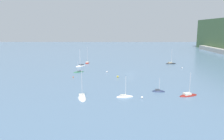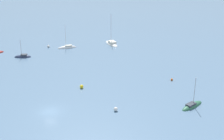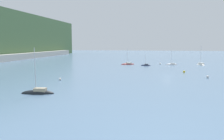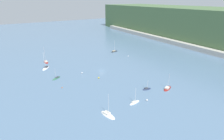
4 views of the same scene
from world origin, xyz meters
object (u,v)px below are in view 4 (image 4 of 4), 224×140
Objects in this scene: sailboat_2 at (135,103)px; mooring_buoy_4 at (147,100)px; sailboat_0 at (46,68)px; mooring_buoy_3 at (62,87)px; sailboat_4 at (167,89)px; mooring_buoy_1 at (99,78)px; sailboat_5 at (56,78)px; sailboat_1 at (147,89)px; mooring_buoy_0 at (82,73)px; mooring_buoy_2 at (128,56)px; sailboat_7 at (108,115)px; sailboat_6 at (46,62)px; sailboat_3 at (114,52)px.

sailboat_2 reaches higher than mooring_buoy_4.
sailboat_0 is 22.03× the size of mooring_buoy_3.
sailboat_4 reaches higher than mooring_buoy_1.
sailboat_5 is (-45.17, -48.96, -0.05)m from sailboat_4.
sailboat_2 is 15.46× the size of mooring_buoy_3.
sailboat_1 is 7.32× the size of mooring_buoy_0.
mooring_buoy_3 is (13.18, -17.24, -0.15)m from mooring_buoy_0.
mooring_buoy_2 is (-52.62, 25.78, 0.32)m from sailboat_1.
sailboat_7 is (8.90, -29.75, 0.05)m from sailboat_1.
mooring_buoy_1 is 49.49m from mooring_buoy_2.
sailboat_0 is 73.33m from sailboat_1.
mooring_buoy_0 is (0.93, 16.62, 0.36)m from sailboat_5.
mooring_buoy_2 is (-26.41, 41.85, -0.04)m from mooring_buoy_1.
sailboat_7 is at bearing -21.29° from mooring_buoy_1.
sailboat_4 is at bearing -15.01° from mooring_buoy_2.
mooring_buoy_0 reaches higher than mooring_buoy_4.
sailboat_1 is 0.87× the size of sailboat_5.
sailboat_6 reaches higher than mooring_buoy_0.
sailboat_6 is at bearing 168.12° from sailboat_3.
sailboat_2 is 85.04m from sailboat_6.
mooring_buoy_2 is at bearing -109.91° from sailboat_6.
sailboat_5 is at bearing 42.09° from sailboat_0.
sailboat_2 is at bearing -105.05° from mooring_buoy_4.
mooring_buoy_1 reaches higher than mooring_buoy_4.
sailboat_3 is 14.57× the size of mooring_buoy_2.
sailboat_7 is 82.88m from mooring_buoy_2.
sailboat_3 is at bearing 135.84° from sailboat_0.
sailboat_3 is at bearing -172.08° from mooring_buoy_2.
sailboat_0 is 64.74m from sailboat_3.
sailboat_2 reaches higher than mooring_buoy_2.
sailboat_0 is at bearing 131.01° from sailboat_1.
sailboat_6 is at bearing -160.22° from mooring_buoy_4.
sailboat_2 is (7.26, -14.07, -0.00)m from sailboat_1.
sailboat_7 is (83.30, 8.04, 0.03)m from sailboat_6.
mooring_buoy_4 is (61.56, -33.59, 0.03)m from mooring_buoy_2.
sailboat_1 reaches higher than mooring_buoy_1.
sailboat_5 is at bearing -161.94° from sailboat_3.
sailboat_6 is 14.52× the size of mooring_buoy_1.
sailboat_6 is at bearing -156.25° from mooring_buoy_0.
mooring_buoy_0 is at bearing -163.31° from mooring_buoy_4.
sailboat_7 is at bearing -90.11° from mooring_buoy_4.
mooring_buoy_2 is (8.35, 66.51, 0.29)m from sailboat_0.
sailboat_7 is 21.95m from mooring_buoy_4.
sailboat_1 is 31.05m from sailboat_7.
sailboat_2 is at bearing -145.44° from sailboat_1.
sailboat_2 is 24.35m from sailboat_4.
mooring_buoy_4 is (83.34, 29.98, 0.33)m from sailboat_6.
sailboat_1 is 46.97m from mooring_buoy_3.
sailboat_4 is 40.12m from sailboat_7.
mooring_buoy_2 is (-13.82, 47.90, -0.03)m from mooring_buoy_0.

